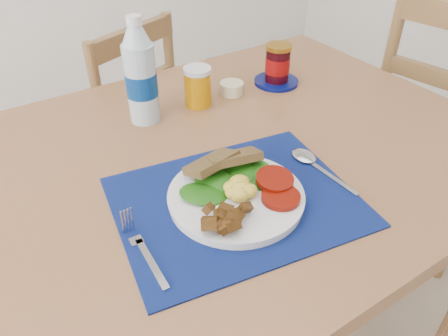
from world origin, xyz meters
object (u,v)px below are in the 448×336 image
object	(u,v)px
chair_end	(447,110)
water_bottle	(141,77)
chair_far	(122,110)
breakfast_plate	(235,195)
juice_glass	(198,88)
jam_on_saucer	(277,67)

from	to	relation	value
chair_end	water_bottle	distance (m)	1.03
chair_far	water_bottle	size ratio (longest dim) A/B	4.14
chair_far	water_bottle	distance (m)	0.57
breakfast_plate	water_bottle	size ratio (longest dim) A/B	1.00
juice_glass	jam_on_saucer	bearing A→B (deg)	-2.75
chair_far	jam_on_saucer	world-z (taller)	chair_far
water_bottle	juice_glass	xyz separation A→B (m)	(0.14, -0.00, -0.06)
water_bottle	chair_far	bearing A→B (deg)	78.25
chair_far	jam_on_saucer	size ratio (longest dim) A/B	8.45
juice_glass	chair_end	bearing A→B (deg)	-14.05
chair_far	jam_on_saucer	bearing A→B (deg)	99.83
breakfast_plate	jam_on_saucer	world-z (taller)	jam_on_saucer
water_bottle	juice_glass	world-z (taller)	water_bottle
breakfast_plate	juice_glass	xyz separation A→B (m)	(0.14, 0.37, 0.03)
chair_end	juice_glass	xyz separation A→B (m)	(-0.82, 0.21, 0.22)
breakfast_plate	jam_on_saucer	xyz separation A→B (m)	(0.38, 0.36, 0.03)
chair_end	juice_glass	world-z (taller)	chair_end
breakfast_plate	juice_glass	size ratio (longest dim) A/B	2.65
chair_far	chair_end	bearing A→B (deg)	120.78
jam_on_saucer	juice_glass	bearing A→B (deg)	177.25
jam_on_saucer	chair_far	bearing A→B (deg)	121.40
breakfast_plate	water_bottle	distance (m)	0.38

